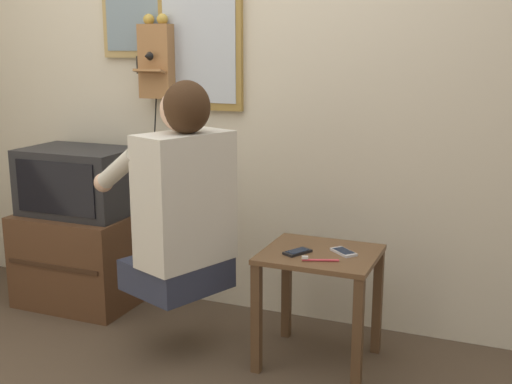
{
  "coord_description": "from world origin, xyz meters",
  "views": [
    {
      "loc": [
        1.25,
        -1.77,
        1.39
      ],
      "look_at": [
        0.22,
        0.74,
        0.77
      ],
      "focal_mm": 45.0,
      "sensor_mm": 36.0,
      "label": 1
    }
  ],
  "objects_px": {
    "cell_phone_held": "(297,252)",
    "television": "(79,181)",
    "person": "(181,199)",
    "wall_phone_antique": "(157,60)",
    "cell_phone_spare": "(344,252)",
    "toothbrush": "(317,260)",
    "wall_mirror": "(200,34)",
    "framed_picture": "(133,8)"
  },
  "relations": [
    {
      "from": "wall_phone_antique",
      "to": "toothbrush",
      "type": "distance_m",
      "value": 1.4
    },
    {
      "from": "framed_picture",
      "to": "toothbrush",
      "type": "height_order",
      "value": "framed_picture"
    },
    {
      "from": "cell_phone_held",
      "to": "person",
      "type": "bearing_deg",
      "value": -139.85
    },
    {
      "from": "wall_mirror",
      "to": "cell_phone_held",
      "type": "xyz_separation_m",
      "value": [
        0.7,
        -0.48,
        -0.92
      ]
    },
    {
      "from": "television",
      "to": "wall_mirror",
      "type": "bearing_deg",
      "value": 20.7
    },
    {
      "from": "person",
      "to": "wall_phone_antique",
      "type": "relative_size",
      "value": 1.17
    },
    {
      "from": "wall_mirror",
      "to": "toothbrush",
      "type": "distance_m",
      "value": 1.35
    },
    {
      "from": "wall_phone_antique",
      "to": "cell_phone_held",
      "type": "xyz_separation_m",
      "value": [
        0.93,
        -0.44,
        -0.8
      ]
    },
    {
      "from": "framed_picture",
      "to": "cell_phone_held",
      "type": "relative_size",
      "value": 3.73
    },
    {
      "from": "television",
      "to": "cell_phone_held",
      "type": "bearing_deg",
      "value": -10.55
    },
    {
      "from": "television",
      "to": "framed_picture",
      "type": "relative_size",
      "value": 1.14
    },
    {
      "from": "wall_phone_antique",
      "to": "framed_picture",
      "type": "relative_size",
      "value": 1.56
    },
    {
      "from": "person",
      "to": "television",
      "type": "xyz_separation_m",
      "value": [
        -0.82,
        0.36,
        -0.06
      ]
    },
    {
      "from": "person",
      "to": "wall_phone_antique",
      "type": "distance_m",
      "value": 0.91
    },
    {
      "from": "wall_phone_antique",
      "to": "cell_phone_held",
      "type": "distance_m",
      "value": 1.3
    },
    {
      "from": "wall_mirror",
      "to": "cell_phone_spare",
      "type": "relative_size",
      "value": 5.73
    },
    {
      "from": "wall_phone_antique",
      "to": "cell_phone_spare",
      "type": "relative_size",
      "value": 6.03
    },
    {
      "from": "cell_phone_held",
      "to": "toothbrush",
      "type": "relative_size",
      "value": 0.93
    },
    {
      "from": "framed_picture",
      "to": "wall_mirror",
      "type": "distance_m",
      "value": 0.42
    },
    {
      "from": "wall_phone_antique",
      "to": "toothbrush",
      "type": "xyz_separation_m",
      "value": [
        1.04,
        -0.51,
        -0.79
      ]
    },
    {
      "from": "person",
      "to": "toothbrush",
      "type": "height_order",
      "value": "person"
    },
    {
      "from": "wall_mirror",
      "to": "wall_phone_antique",
      "type": "bearing_deg",
      "value": -169.82
    },
    {
      "from": "wall_mirror",
      "to": "cell_phone_spare",
      "type": "height_order",
      "value": "wall_mirror"
    },
    {
      "from": "cell_phone_spare",
      "to": "toothbrush",
      "type": "relative_size",
      "value": 0.89
    },
    {
      "from": "person",
      "to": "wall_mirror",
      "type": "height_order",
      "value": "wall_mirror"
    },
    {
      "from": "wall_phone_antique",
      "to": "framed_picture",
      "type": "distance_m",
      "value": 0.32
    },
    {
      "from": "cell_phone_spare",
      "to": "television",
      "type": "bearing_deg",
      "value": 124.22
    },
    {
      "from": "cell_phone_spare",
      "to": "person",
      "type": "bearing_deg",
      "value": 145.96
    },
    {
      "from": "cell_phone_held",
      "to": "television",
      "type": "bearing_deg",
      "value": -162.94
    },
    {
      "from": "person",
      "to": "toothbrush",
      "type": "xyz_separation_m",
      "value": [
        0.61,
        0.04,
        -0.21
      ]
    },
    {
      "from": "framed_picture",
      "to": "cell_phone_held",
      "type": "distance_m",
      "value": 1.6
    },
    {
      "from": "wall_phone_antique",
      "to": "cell_phone_held",
      "type": "height_order",
      "value": "wall_phone_antique"
    },
    {
      "from": "cell_phone_held",
      "to": "toothbrush",
      "type": "height_order",
      "value": "toothbrush"
    },
    {
      "from": "cell_phone_spare",
      "to": "framed_picture",
      "type": "bearing_deg",
      "value": 112.9
    },
    {
      "from": "television",
      "to": "wall_phone_antique",
      "type": "distance_m",
      "value": 0.77
    },
    {
      "from": "wall_phone_antique",
      "to": "cell_phone_held",
      "type": "bearing_deg",
      "value": -25.41
    },
    {
      "from": "wall_phone_antique",
      "to": "wall_mirror",
      "type": "relative_size",
      "value": 1.05
    },
    {
      "from": "television",
      "to": "cell_phone_held",
      "type": "height_order",
      "value": "television"
    },
    {
      "from": "television",
      "to": "toothbrush",
      "type": "relative_size",
      "value": 3.92
    },
    {
      "from": "television",
      "to": "wall_phone_antique",
      "type": "bearing_deg",
      "value": 26.21
    },
    {
      "from": "wall_phone_antique",
      "to": "wall_mirror",
      "type": "height_order",
      "value": "wall_mirror"
    },
    {
      "from": "person",
      "to": "framed_picture",
      "type": "xyz_separation_m",
      "value": [
        -0.59,
        0.6,
        0.85
      ]
    }
  ]
}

